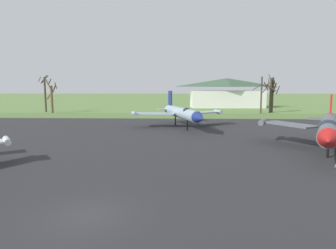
% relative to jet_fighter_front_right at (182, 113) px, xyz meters
% --- Properties ---
extents(ground_plane, '(600.00, 600.00, 0.00)m').
position_rel_jet_fighter_front_right_xyz_m(ground_plane, '(-4.78, -31.03, -2.37)').
color(ground_plane, '#607F42').
extents(asphalt_apron, '(74.84, 55.78, 0.05)m').
position_rel_jet_fighter_front_right_xyz_m(asphalt_apron, '(-4.78, -14.29, -2.35)').
color(asphalt_apron, '#28282B').
rests_on(asphalt_apron, ground).
extents(grass_verge_strip, '(134.84, 12.00, 0.06)m').
position_rel_jet_fighter_front_right_xyz_m(grass_verge_strip, '(-4.78, 19.59, -2.34)').
color(grass_verge_strip, '#547338').
rests_on(grass_verge_strip, ground).
extents(jet_fighter_front_right, '(14.67, 16.94, 5.63)m').
position_rel_jet_fighter_front_right_xyz_m(jet_fighter_front_right, '(0.00, 0.00, 0.00)').
color(jet_fighter_front_right, '#8EA3B2').
rests_on(jet_fighter_front_right, ground).
extents(jet_fighter_rear_center, '(13.64, 16.15, 5.40)m').
position_rel_jet_fighter_front_right_xyz_m(jet_fighter_rear_center, '(13.93, -16.11, 0.07)').
color(jet_fighter_rear_center, '#565B60').
rests_on(jet_fighter_rear_center, ground).
extents(bare_tree_far_left, '(3.34, 3.29, 9.41)m').
position_rel_jet_fighter_front_right_xyz_m(bare_tree_far_left, '(-34.65, 29.37, 2.77)').
color(bare_tree_far_left, '#42382D').
rests_on(bare_tree_far_left, ground).
extents(bare_tree_left_of_center, '(2.92, 2.71, 8.15)m').
position_rel_jet_fighter_front_right_xyz_m(bare_tree_left_of_center, '(-31.40, 25.62, 1.64)').
color(bare_tree_left_of_center, brown).
rests_on(bare_tree_left_of_center, ground).
extents(bare_tree_center, '(3.70, 3.72, 8.81)m').
position_rel_jet_fighter_front_right_xyz_m(bare_tree_center, '(19.34, 26.72, 2.41)').
color(bare_tree_center, '#42382D').
rests_on(bare_tree_center, ground).
extents(bare_tree_right_of_center, '(2.92, 2.62, 8.72)m').
position_rel_jet_fighter_front_right_xyz_m(bare_tree_right_of_center, '(22.20, 29.01, 2.50)').
color(bare_tree_right_of_center, '#42382D').
rests_on(bare_tree_right_of_center, ground).
extents(bare_tree_far_right, '(2.78, 2.66, 9.53)m').
position_rel_jet_fighter_front_right_xyz_m(bare_tree_far_right, '(22.86, 29.86, 2.35)').
color(bare_tree_far_right, '#42382D').
rests_on(bare_tree_far_right, ground).
extents(visitor_building, '(23.74, 11.35, 9.16)m').
position_rel_jet_fighter_front_right_xyz_m(visitor_building, '(14.56, 49.28, 2.10)').
color(visitor_building, silver).
rests_on(visitor_building, ground).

